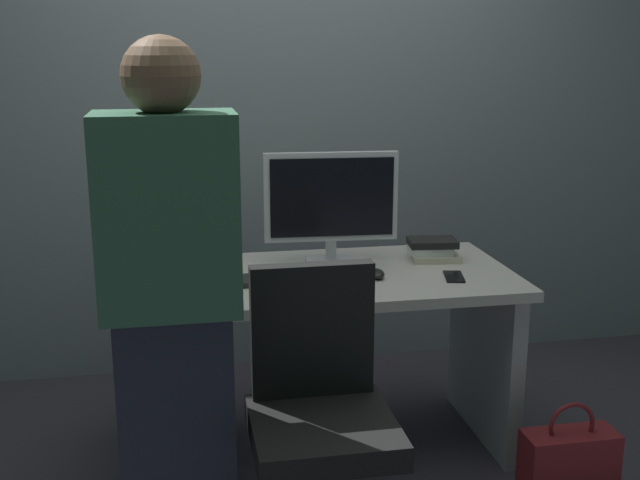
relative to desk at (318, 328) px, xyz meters
The scene contains 13 objects.
ground_plane 0.52m from the desk, ahead, with size 9.00×9.00×0.00m, color #3D3842.
wall_back 1.38m from the desk, 90.00° to the left, with size 6.40×0.10×3.00m, color gray.
desk is the anchor object (origin of this frame).
office_chair 0.70m from the desk, 99.91° to the right, with size 0.52×0.52×0.94m.
person_at_desk 0.92m from the desk, 130.09° to the right, with size 0.40×0.24×1.64m.
monitor 0.51m from the desk, 60.64° to the left, with size 0.54×0.15×0.46m.
keyboard 0.27m from the desk, 147.44° to the right, with size 0.43×0.13×0.02m, color #262626.
mouse 0.33m from the desk, 22.50° to the right, with size 0.06×0.10×0.03m, color black.
cup_near_keyboard 0.45m from the desk, 168.80° to the right, with size 0.07×0.07×0.09m, color #D84C3F.
cup_by_monitor 0.58m from the desk, 165.33° to the left, with size 0.07×0.07×0.09m, color #D84C3F.
book_stack 0.58m from the desk, 12.45° to the left, with size 0.22×0.17×0.09m.
cell_phone 0.57m from the desk, 15.70° to the right, with size 0.07×0.14×0.01m, color black.
handbag 1.06m from the desk, 33.37° to the right, with size 0.34×0.14×0.38m.
Camera 1 is at (-0.53, -2.90, 1.62)m, focal length 44.29 mm.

